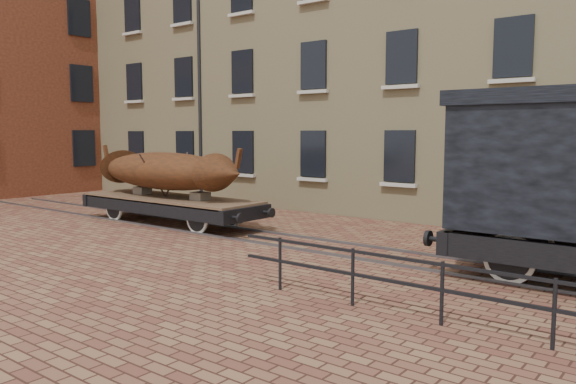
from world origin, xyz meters
The scene contains 5 objects.
ground centered at (0.00, 0.00, 0.00)m, with size 90.00×90.00×0.00m, color brown.
warehouse_cream centered at (3.00, 9.99, 7.00)m, with size 40.00×10.19×14.00m.
rail_track centered at (0.00, 0.00, 0.03)m, with size 30.00×1.52×0.06m.
flatcar_wagon centered at (-4.67, 0.00, 0.71)m, with size 7.55×2.05×1.14m.
iron_boat centered at (-4.90, 0.00, 1.74)m, with size 6.96×2.04×1.65m.
Camera 1 is at (9.52, -11.87, 2.95)m, focal length 35.00 mm.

